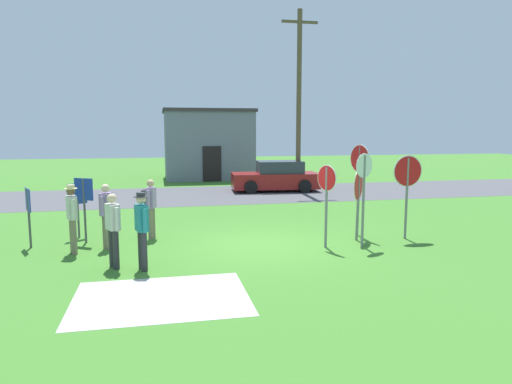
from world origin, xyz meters
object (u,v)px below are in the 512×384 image
person_on_left (150,204)px  stop_sign_leaning_right (326,192)px  person_in_teal (142,226)px  stop_sign_nearest (364,185)px  info_panel_middle (28,207)px  info_panel_rightmost (77,200)px  person_near_signs (113,226)px  parked_car_on_street (276,177)px  utility_pole (299,98)px  info_panel_leftmost (84,198)px  stop_sign_far_back (407,181)px  stop_sign_low_front (359,173)px  person_in_blue (72,215)px  stop_sign_center_cluster (358,192)px  person_in_dark_shirt (106,212)px

person_on_left → stop_sign_leaning_right: bearing=-24.0°
person_in_teal → stop_sign_nearest: bearing=9.5°
info_panel_middle → info_panel_rightmost: bearing=43.3°
stop_sign_leaning_right → person_near_signs: 5.37m
parked_car_on_street → person_in_teal: bearing=-116.7°
utility_pole → info_panel_leftmost: 13.16m
stop_sign_leaning_right → info_panel_leftmost: size_ratio=1.23×
stop_sign_nearest → person_near_signs: (-6.28, -0.67, -0.70)m
stop_sign_far_back → info_panel_leftmost: stop_sign_far_back is taller
info_panel_middle → info_panel_leftmost: bearing=12.0°
stop_sign_low_front → person_in_blue: size_ratio=1.53×
stop_sign_center_cluster → person_in_teal: size_ratio=1.15×
stop_sign_center_cluster → stop_sign_nearest: stop_sign_nearest is taller
utility_pole → parked_car_on_street: bearing=165.4°
stop_sign_nearest → person_in_teal: size_ratio=1.43×
stop_sign_center_cluster → stop_sign_nearest: (-0.15, -0.66, 0.29)m
stop_sign_center_cluster → person_in_blue: bearing=178.7°
stop_sign_leaning_right → person_in_teal: 4.80m
person_in_dark_shirt → person_near_signs: (0.33, -1.88, 0.00)m
parked_car_on_street → person_in_dark_shirt: 12.40m
stop_sign_nearest → person_in_blue: stop_sign_nearest is taller
person_in_dark_shirt → info_panel_rightmost: bearing=123.2°
parked_car_on_street → info_panel_middle: bearing=-133.3°
stop_sign_far_back → person_in_teal: 7.41m
person_in_blue → person_near_signs: bearing=-53.5°
stop_sign_nearest → info_panel_middle: size_ratio=1.57×
person_on_left → person_in_blue: bearing=-145.7°
person_in_dark_shirt → person_in_blue: (-0.78, -0.38, 0.03)m
person_near_signs → info_panel_leftmost: 2.79m
person_in_dark_shirt → stop_sign_far_back: bearing=-4.6°
stop_sign_center_cluster → info_panel_leftmost: stop_sign_center_cluster is taller
parked_car_on_street → person_in_dark_shirt: (-7.16, -10.12, 0.26)m
person_on_left → info_panel_leftmost: 1.77m
utility_pole → person_in_teal: utility_pole is taller
person_in_dark_shirt → stop_sign_center_cluster: bearing=-4.7°
stop_sign_leaning_right → person_near_signs: (-5.29, -0.77, -0.53)m
parked_car_on_street → stop_sign_far_back: (1.03, -10.78, 0.96)m
stop_sign_leaning_right → parked_car_on_street: bearing=82.2°
info_panel_middle → info_panel_rightmost: info_panel_middle is taller
parked_car_on_street → info_panel_leftmost: 12.23m
stop_sign_low_front → info_panel_middle: stop_sign_low_front is taller
person_in_blue → info_panel_middle: person_in_blue is taller
stop_sign_far_back → person_near_signs: bearing=-171.1°
info_panel_rightmost → person_in_teal: bearing=-62.1°
person_on_left → person_in_teal: 3.06m
person_on_left → person_in_blue: 2.28m
parked_car_on_street → info_panel_middle: (-9.14, -9.69, 0.39)m
stop_sign_nearest → info_panel_middle: stop_sign_nearest is taller
info_panel_rightmost → utility_pole: bearing=42.6°
stop_sign_nearest → person_in_teal: 5.77m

